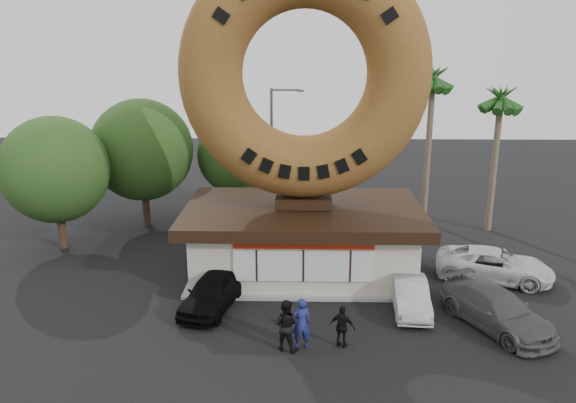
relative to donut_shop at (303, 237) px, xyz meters
The scene contains 16 objects.
ground 6.24m from the donut_shop, 90.00° to the right, with size 90.00×90.00×0.00m, color black.
donut_shop is the anchor object (origin of this frame).
giant_donut 7.63m from the donut_shop, 90.00° to the left, with size 11.20×11.20×2.85m, color brown.
tree_west 12.15m from the donut_shop, 143.55° to the left, with size 6.00×6.00×7.65m.
tree_mid 10.12m from the donut_shop, 113.92° to the left, with size 5.20×5.20×6.63m.
tree_far 13.59m from the donut_shop, 166.94° to the left, with size 5.60×5.60×7.14m.
palm_near 12.83m from the donut_shop, 46.90° to the left, with size 2.60×2.60×9.75m.
palm_far 14.00m from the donut_shop, 30.64° to the left, with size 2.60×2.60×8.75m.
street_lamp 10.54m from the donut_shop, 100.50° to the left, with size 2.11×0.20×8.00m.
person_left 7.09m from the donut_shop, 90.69° to the right, with size 0.71×0.47×1.95m, color navy.
person_center 7.27m from the donut_shop, 95.16° to the right, with size 0.94×0.74×1.94m, color black.
person_right 7.18m from the donut_shop, 78.60° to the right, with size 0.95×0.40×1.63m, color black.
car_black 5.60m from the donut_shop, 133.67° to the right, with size 1.72×4.27×1.46m, color black.
car_silver 6.04m from the donut_shop, 41.48° to the right, with size 1.36×3.91×1.29m, color #ADAEB3.
car_grey 9.28m from the donut_shop, 35.37° to the right, with size 2.06×5.07×1.47m, color #505355.
car_white 9.04m from the donut_shop, ahead, with size 2.44×5.28×1.47m, color silver.
Camera 1 is at (-0.14, -19.36, 10.77)m, focal length 35.00 mm.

